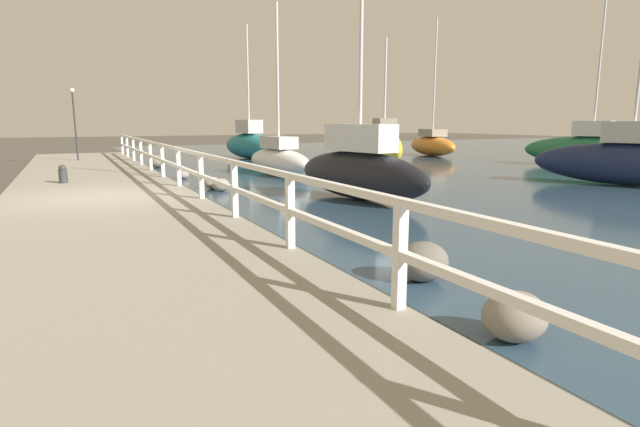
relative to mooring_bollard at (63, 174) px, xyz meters
The scene contains 18 objects.
ground_plane 3.46m from the mooring_bollard, 76.94° to the right, with size 120.00×120.00×0.00m, color #4C473D.
dock_walkway 3.45m from the mooring_bollard, 76.94° to the right, with size 4.19×36.00×0.23m.
railing 4.36m from the mooring_bollard, 50.30° to the right, with size 0.10×32.50×1.02m.
boulder_near_dock 7.35m from the mooring_bollard, 61.31° to the left, with size 0.69×0.62×0.52m.
boulder_upstream 3.98m from the mooring_bollard, 23.83° to the left, with size 0.38×0.34×0.28m.
boulder_mid_strip 4.10m from the mooring_bollard, 19.75° to the right, with size 0.47×0.42×0.35m.
boulder_far_strip 4.41m from the mooring_bollard, 26.58° to the right, with size 0.49×0.44×0.36m.
boulder_downstream 11.63m from the mooring_bollard, 70.21° to the right, with size 0.65×0.58×0.49m.
boulder_water_edge 13.17m from the mooring_bollard, 74.15° to the right, with size 0.60×0.54×0.45m.
mooring_bollard is the anchor object (origin of this frame).
dock_lamp 9.31m from the mooring_bollard, 86.53° to the left, with size 0.20×0.20×3.14m.
sailboat_yellow 12.86m from the mooring_bollard, 12.38° to the left, with size 2.53×4.66×5.41m.
sailboat_black 8.30m from the mooring_bollard, 37.45° to the right, with size 1.75×4.61×7.07m.
sailboat_green 20.65m from the mooring_bollard, ahead, with size 3.06×5.86×7.23m.
sailboat_teal 13.09m from the mooring_bollard, 47.93° to the left, with size 2.32×4.40×6.78m.
sailboat_white 7.19m from the mooring_bollard, 11.17° to the left, with size 1.47×4.30×6.01m.
sailboat_orange 20.17m from the mooring_bollard, 20.88° to the left, with size 2.16×4.70×7.54m.
sailboat_navy 16.62m from the mooring_bollard, 22.42° to the right, with size 2.94×5.68×5.22m.
Camera 1 is at (-0.60, -12.28, 1.92)m, focal length 28.00 mm.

